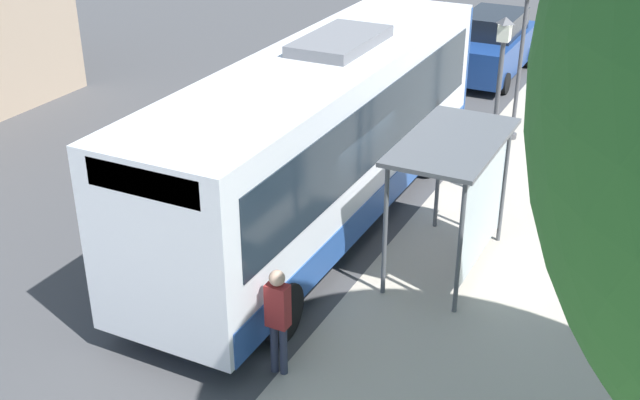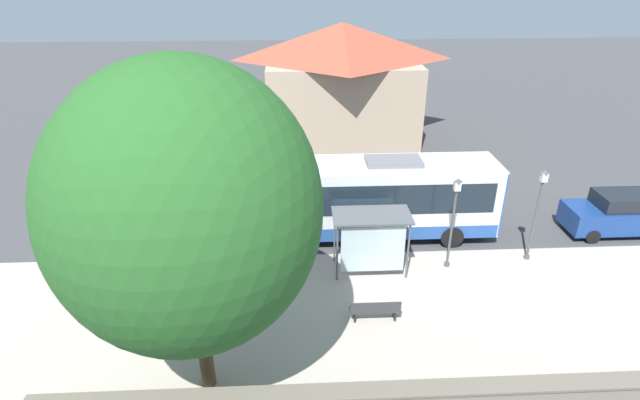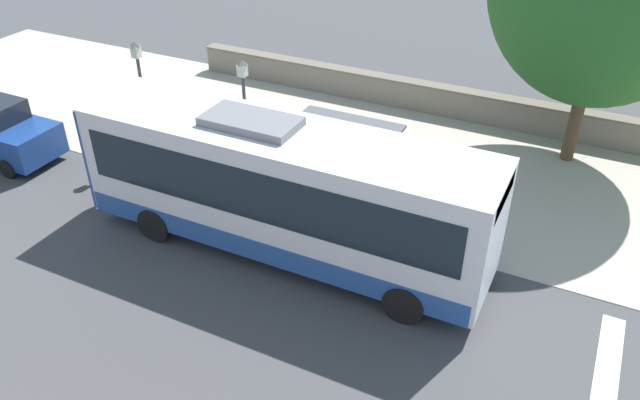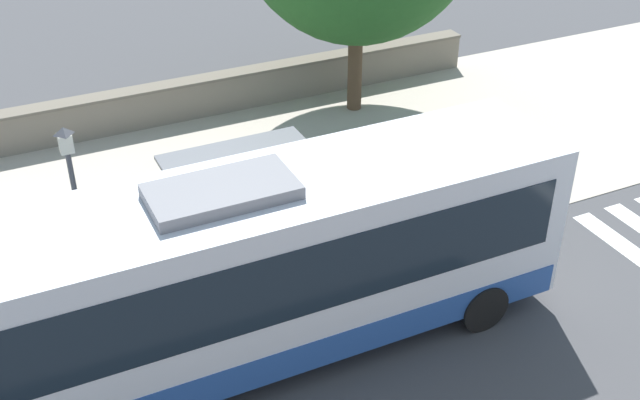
# 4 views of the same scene
# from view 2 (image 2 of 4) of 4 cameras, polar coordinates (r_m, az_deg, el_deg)

# --- Properties ---
(ground_plane) EXTENTS (120.00, 120.00, 0.00)m
(ground_plane) POSITION_cam_2_polar(r_m,az_deg,el_deg) (21.79, 4.67, -6.13)
(ground_plane) COLOR #424244
(ground_plane) RESTS_ON ground
(sidewalk_plaza) EXTENTS (9.00, 44.00, 0.02)m
(sidewalk_plaza) POSITION_cam_2_polar(r_m,az_deg,el_deg) (18.19, 6.47, -13.70)
(sidewalk_plaza) COLOR #ADA393
(sidewalk_plaza) RESTS_ON ground
(crosswalk_stripes) EXTENTS (9.00, 5.25, 0.01)m
(crosswalk_stripes) POSITION_cam_2_polar(r_m,az_deg,el_deg) (26.98, -18.28, -0.70)
(crosswalk_stripes) COLOR silver
(crosswalk_stripes) RESTS_ON ground
(background_building) EXTENTS (7.84, 10.53, 7.71)m
(background_building) POSITION_cam_2_polar(r_m,az_deg,el_deg) (34.85, 2.48, 13.55)
(background_building) COLOR tan
(background_building) RESTS_ON ground
(bus) EXTENTS (2.66, 10.90, 3.75)m
(bus) POSITION_cam_2_polar(r_m,az_deg,el_deg) (22.31, 6.12, 0.33)
(bus) COLOR silver
(bus) RESTS_ON ground
(bus_shelter) EXTENTS (1.62, 3.07, 2.56)m
(bus_shelter) POSITION_cam_2_polar(r_m,az_deg,el_deg) (19.57, 5.95, -3.05)
(bus_shelter) COLOR #515459
(bus_shelter) RESTS_ON ground
(pedestrian) EXTENTS (0.34, 0.24, 1.81)m
(pedestrian) POSITION_cam_2_polar(r_m,az_deg,el_deg) (21.11, -5.89, -3.93)
(pedestrian) COLOR #2D3347
(pedestrian) RESTS_ON ground
(bench) EXTENTS (0.40, 1.77, 0.88)m
(bench) POSITION_cam_2_polar(r_m,az_deg,el_deg) (17.95, 6.31, -12.37)
(bench) COLOR #333338
(bench) RESTS_ON ground
(street_lamp_near) EXTENTS (0.28, 0.28, 4.10)m
(street_lamp_near) POSITION_cam_2_polar(r_m,az_deg,el_deg) (22.00, 23.58, -0.81)
(street_lamp_near) COLOR #4C4C51
(street_lamp_near) RESTS_ON ground
(street_lamp_far) EXTENTS (0.28, 0.28, 3.98)m
(street_lamp_far) POSITION_cam_2_polar(r_m,az_deg,el_deg) (20.39, 14.99, -1.75)
(street_lamp_far) COLOR #4C4C51
(street_lamp_far) RESTS_ON ground
(shade_tree) EXTENTS (6.88, 6.88, 9.75)m
(shade_tree) POSITION_cam_2_polar(r_m,az_deg,el_deg) (12.88, -15.07, -0.94)
(shade_tree) COLOR brown
(shade_tree) RESTS_ON ground
(parked_car_behind_bus) EXTENTS (2.00, 4.63, 1.98)m
(parked_car_behind_bus) POSITION_cam_2_polar(r_m,az_deg,el_deg) (26.64, 30.89, -1.35)
(parked_car_behind_bus) COLOR navy
(parked_car_behind_bus) RESTS_ON ground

